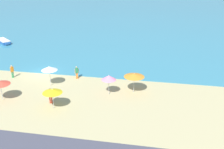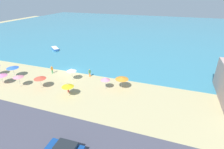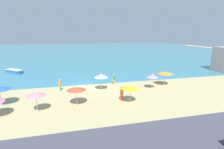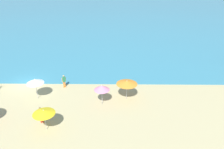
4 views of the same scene
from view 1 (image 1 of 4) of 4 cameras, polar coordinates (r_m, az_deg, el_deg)
ground_plane at (r=40.55m, az=-13.94°, el=0.21°), size 160.00×160.00×0.00m
sea at (r=91.69m, az=0.25°, el=13.13°), size 150.00×110.00×0.05m
beach_umbrella_1 at (r=33.54m, az=-21.79°, el=-1.57°), size 2.22×2.22×2.41m
beach_umbrella_2 at (r=32.53m, az=-0.65°, el=-0.65°), size 1.74×1.74×2.48m
beach_umbrella_4 at (r=30.10m, az=-12.04°, el=-3.31°), size 2.12×2.12×2.33m
beach_umbrella_6 at (r=35.64m, az=-12.63°, el=1.23°), size 2.01×2.01×2.64m
beach_umbrella_7 at (r=33.15m, az=4.53°, el=-0.14°), size 2.46×2.46×2.45m
bather_0 at (r=39.89m, az=-19.64°, el=0.73°), size 0.35×0.53×1.80m
bather_1 at (r=37.56m, az=-7.18°, el=0.55°), size 0.45×0.41×1.77m
bather_2 at (r=31.70m, az=-12.42°, el=-4.06°), size 0.53×0.34×1.82m
skiff_nearshore at (r=57.61m, az=-21.18°, el=6.32°), size 4.13×3.70×0.61m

